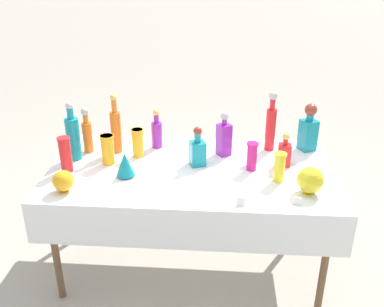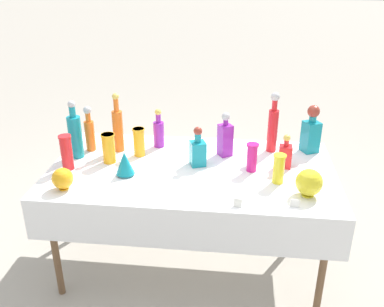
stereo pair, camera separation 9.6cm
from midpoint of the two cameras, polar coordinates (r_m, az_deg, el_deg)
ground_plane at (r=3.17m, az=0.90°, el=-14.25°), size 40.00×40.00×0.00m
display_table at (r=2.75m, az=0.93°, el=-3.22°), size 1.82×1.00×0.76m
tall_bottle_0 at (r=3.01m, az=-12.62°, el=2.91°), size 0.07×0.07×0.32m
tall_bottle_1 at (r=2.92m, az=-14.41°, el=2.47°), size 0.09×0.09×0.40m
tall_bottle_2 at (r=2.96m, az=-8.95°, el=3.43°), size 0.07×0.07×0.41m
tall_bottle_3 at (r=2.97m, az=11.66°, el=3.70°), size 0.07×0.07×0.42m
tall_bottle_4 at (r=3.01m, az=-3.55°, el=2.91°), size 0.07×0.07×0.28m
square_decanter_0 at (r=2.88m, az=5.40°, el=2.15°), size 0.11×0.11×0.31m
square_decanter_1 at (r=2.79m, az=13.30°, el=-0.13°), size 0.08×0.08×0.23m
square_decanter_2 at (r=2.74m, az=1.78°, el=0.40°), size 0.12×0.12×0.26m
square_decanter_3 at (r=3.04m, az=16.48°, el=2.89°), size 0.13×0.13×0.34m
slender_vase_0 at (r=2.70m, az=9.03°, el=-0.43°), size 0.08×0.08×0.18m
slender_vase_1 at (r=2.78m, az=-15.45°, el=0.24°), size 0.08×0.08×0.23m
slender_vase_2 at (r=2.89m, az=-6.13°, el=1.63°), size 0.08×0.08×0.20m
slender_vase_3 at (r=2.82m, az=-10.11°, el=0.80°), size 0.09×0.09×0.20m
slender_vase_4 at (r=2.59m, az=12.55°, el=-1.87°), size 0.08×0.08×0.18m
fluted_vase_0 at (r=2.65m, az=-7.92°, el=-1.28°), size 0.12×0.12×0.16m
round_bowl_0 at (r=2.57m, az=-15.85°, el=-3.24°), size 0.12×0.12×0.13m
round_bowl_1 at (r=2.50m, az=16.43°, el=-3.74°), size 0.15×0.15×0.16m
price_tag_left at (r=2.41m, az=14.68°, el=-6.44°), size 0.05×0.02×0.04m
price_tag_center at (r=2.35m, az=7.29°, el=-6.55°), size 0.05×0.02×0.05m
cardboard_box_behind_left at (r=4.24m, az=-4.04°, el=-1.25°), size 0.55×0.37×0.34m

